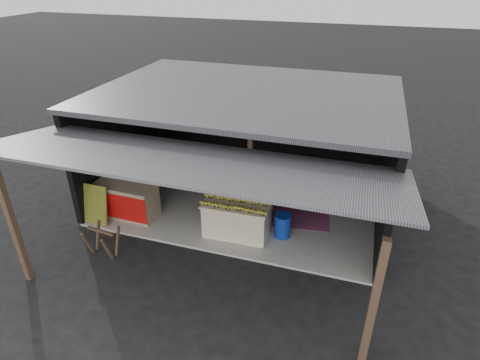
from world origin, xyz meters
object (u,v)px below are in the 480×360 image
(water_barrel, at_px, (282,226))
(sawhorse, at_px, (102,239))
(white_crate, at_px, (251,196))
(banana_table, at_px, (237,217))
(plastic_chair, at_px, (327,191))
(neighbor_stall, at_px, (126,198))

(water_barrel, bearing_deg, sawhorse, -153.62)
(white_crate, height_order, sawhorse, white_crate)
(banana_table, height_order, sawhorse, banana_table)
(white_crate, xyz_separation_m, plastic_chair, (1.84, 0.75, 0.04))
(white_crate, relative_size, neighbor_stall, 0.56)
(banana_table, distance_m, sawhorse, 3.05)
(banana_table, relative_size, plastic_chair, 1.86)
(neighbor_stall, distance_m, sawhorse, 1.54)
(banana_table, bearing_deg, white_crate, 86.57)
(banana_table, relative_size, sawhorse, 2.24)
(white_crate, height_order, water_barrel, white_crate)
(plastic_chair, bearing_deg, neighbor_stall, -168.90)
(water_barrel, xyz_separation_m, plastic_chair, (0.82, 1.56, 0.22))
(sawhorse, bearing_deg, water_barrel, 33.04)
(banana_table, bearing_deg, sawhorse, -149.43)
(sawhorse, distance_m, plastic_chair, 5.58)
(banana_table, bearing_deg, plastic_chair, 41.24)
(sawhorse, height_order, plastic_chair, plastic_chair)
(sawhorse, bearing_deg, white_crate, 51.64)
(sawhorse, bearing_deg, banana_table, 38.85)
(neighbor_stall, xyz_separation_m, plastic_chair, (4.76, 1.86, 0.01))
(banana_table, xyz_separation_m, plastic_chair, (1.87, 1.73, 0.07))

